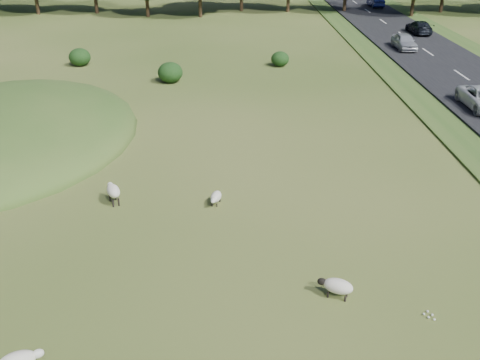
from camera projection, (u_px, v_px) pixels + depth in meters
The scene contains 9 objects.
ground at pixel (208, 94), 38.55m from camera, with size 160.00×160.00×0.00m, color #334E18.
road at pixel (435, 58), 47.81m from camera, with size 8.00×150.00×0.25m, color black.
shrubs at pixel (161, 64), 43.69m from camera, with size 18.81×7.17×1.56m.
sheep_0 at pixel (337, 286), 17.87m from camera, with size 1.28×0.88×0.71m.
sheep_1 at pixel (216, 197), 23.70m from camera, with size 0.65×1.06×0.59m.
sheep_3 at pixel (113, 191), 23.69m from camera, with size 0.91×1.28×0.89m.
car_3 at pixel (376, 1), 73.95m from camera, with size 1.53×4.40×1.45m, color navy.
car_5 at pixel (404, 41), 50.37m from camera, with size 1.68×4.17×1.42m, color #AFB2B7.
car_6 at pixel (419, 27), 57.11m from camera, with size 1.85×4.56×1.32m, color black.
Camera 1 is at (1.59, -17.33, 11.56)m, focal length 40.00 mm.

